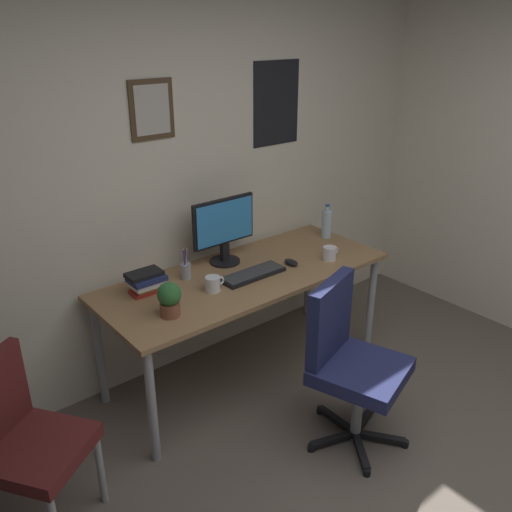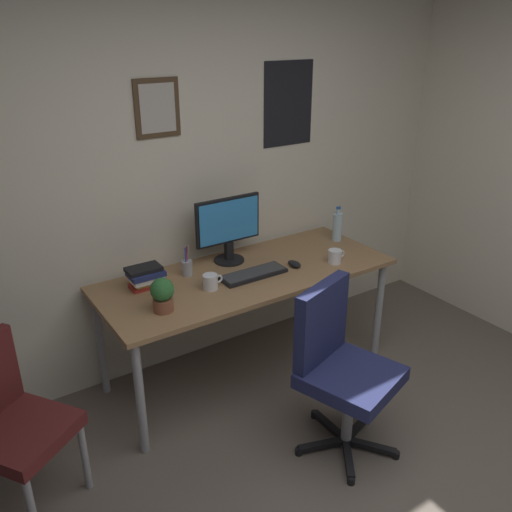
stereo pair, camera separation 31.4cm
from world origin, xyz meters
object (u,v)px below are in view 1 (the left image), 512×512
water_bottle (327,224)px  coffee_mug_near (213,284)px  side_chair (22,436)px  computer_mouse (291,262)px  monitor (224,228)px  potted_plant (169,298)px  keyboard (253,274)px  book_stack_left (147,282)px  office_chair (348,356)px  coffee_mug_far (330,253)px  pen_cup (186,270)px

water_bottle → coffee_mug_near: 1.16m
side_chair → computer_mouse: 1.85m
monitor → computer_mouse: monitor is taller
potted_plant → side_chair: bearing=-171.0°
keyboard → book_stack_left: bearing=160.5°
monitor → potted_plant: 0.76m
office_chair → potted_plant: office_chair is taller
keyboard → water_bottle: 0.86m
keyboard → coffee_mug_near: 0.31m
coffee_mug_far → book_stack_left: bearing=163.7°
pen_cup → keyboard: bearing=-35.4°
side_chair → potted_plant: potted_plant is taller
keyboard → water_bottle: bearing=11.7°
coffee_mug_far → potted_plant: potted_plant is taller
book_stack_left → potted_plant: bearing=-96.8°
monitor → coffee_mug_far: monitor is taller
coffee_mug_near → potted_plant: (-0.35, -0.09, 0.06)m
keyboard → pen_cup: 0.41m
water_bottle → potted_plant: 1.51m
monitor → computer_mouse: (0.31, -0.31, -0.22)m
water_bottle → potted_plant: bearing=-169.6°
monitor → pen_cup: monitor is taller
computer_mouse → pen_cup: 0.69m
side_chair → coffee_mug_far: side_chair is taller
book_stack_left → monitor: bearing=6.1°
side_chair → coffee_mug_far: (2.08, 0.11, 0.29)m
keyboard → book_stack_left: 0.65m
side_chair → book_stack_left: size_ratio=3.88×
computer_mouse → office_chair: bearing=-108.9°
keyboard → book_stack_left: (-0.61, 0.22, 0.06)m
water_bottle → office_chair: bearing=-130.1°
office_chair → book_stack_left: 1.22m
coffee_mug_far → potted_plant: bearing=178.8°
office_chair → water_bottle: water_bottle is taller
office_chair → coffee_mug_far: bearing=51.4°
monitor → office_chair: bearing=-86.9°
pen_cup → side_chair: bearing=-158.1°
monitor → coffee_mug_far: bearing=-35.8°
side_chair → coffee_mug_far: size_ratio=6.91×
book_stack_left → pen_cup: bearing=4.4°
monitor → water_bottle: 0.86m
office_chair → side_chair: size_ratio=1.09×
side_chair → keyboard: bearing=8.9°
coffee_mug_far → computer_mouse: bearing=159.3°
office_chair → potted_plant: size_ratio=4.87×
monitor → coffee_mug_near: (-0.30, -0.29, -0.19)m
keyboard → coffee_mug_near: size_ratio=3.38×
monitor → potted_plant: size_ratio=2.36×
coffee_mug_near → coffee_mug_far: (0.86, -0.12, -0.00)m
coffee_mug_near → office_chair: bearing=-64.8°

